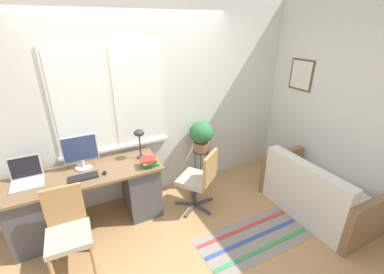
{
  "coord_description": "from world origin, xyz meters",
  "views": [
    {
      "loc": [
        -0.86,
        -2.53,
        2.34
      ],
      "look_at": [
        0.52,
        0.16,
        1.0
      ],
      "focal_mm": 24.0,
      "sensor_mm": 36.0,
      "label": 1
    }
  ],
  "objects_px": {
    "couch_loveseat": "(315,195)",
    "plant_stand": "(201,155)",
    "desk_chair_wooden": "(68,230)",
    "keyboard": "(83,177)",
    "desk_lamp": "(139,136)",
    "potted_plant": "(201,135)",
    "mouse": "(105,173)",
    "book_stack": "(149,161)",
    "office_chair_swivel": "(200,179)",
    "laptop": "(27,178)",
    "monitor": "(81,151)"
  },
  "relations": [
    {
      "from": "desk_lamp",
      "to": "potted_plant",
      "type": "relative_size",
      "value": 0.86
    },
    {
      "from": "keyboard",
      "to": "plant_stand",
      "type": "relative_size",
      "value": 0.55
    },
    {
      "from": "mouse",
      "to": "book_stack",
      "type": "distance_m",
      "value": 0.52
    },
    {
      "from": "monitor",
      "to": "keyboard",
      "type": "xyz_separation_m",
      "value": [
        -0.03,
        -0.24,
        -0.21
      ]
    },
    {
      "from": "book_stack",
      "to": "desk_chair_wooden",
      "type": "relative_size",
      "value": 0.26
    },
    {
      "from": "mouse",
      "to": "book_stack",
      "type": "height_order",
      "value": "book_stack"
    },
    {
      "from": "mouse",
      "to": "desk_chair_wooden",
      "type": "height_order",
      "value": "desk_chair_wooden"
    },
    {
      "from": "desk_chair_wooden",
      "to": "couch_loveseat",
      "type": "xyz_separation_m",
      "value": [
        2.92,
        -0.55,
        -0.2
      ]
    },
    {
      "from": "mouse",
      "to": "book_stack",
      "type": "relative_size",
      "value": 0.32
    },
    {
      "from": "monitor",
      "to": "office_chair_swivel",
      "type": "bearing_deg",
      "value": -19.18
    },
    {
      "from": "office_chair_swivel",
      "to": "desk_chair_wooden",
      "type": "bearing_deg",
      "value": -28.53
    },
    {
      "from": "keyboard",
      "to": "desk_chair_wooden",
      "type": "relative_size",
      "value": 0.36
    },
    {
      "from": "office_chair_swivel",
      "to": "book_stack",
      "type": "bearing_deg",
      "value": -50.23
    },
    {
      "from": "laptop",
      "to": "office_chair_swivel",
      "type": "relative_size",
      "value": 0.37
    },
    {
      "from": "couch_loveseat",
      "to": "plant_stand",
      "type": "distance_m",
      "value": 1.65
    },
    {
      "from": "mouse",
      "to": "book_stack",
      "type": "xyz_separation_m",
      "value": [
        0.52,
        -0.05,
        0.04
      ]
    },
    {
      "from": "laptop",
      "to": "potted_plant",
      "type": "bearing_deg",
      "value": 2.14
    },
    {
      "from": "mouse",
      "to": "potted_plant",
      "type": "bearing_deg",
      "value": 11.4
    },
    {
      "from": "couch_loveseat",
      "to": "plant_stand",
      "type": "height_order",
      "value": "couch_loveseat"
    },
    {
      "from": "desk_chair_wooden",
      "to": "potted_plant",
      "type": "relative_size",
      "value": 1.95
    },
    {
      "from": "laptop",
      "to": "potted_plant",
      "type": "distance_m",
      "value": 2.22
    },
    {
      "from": "desk_lamp",
      "to": "laptop",
      "type": "bearing_deg",
      "value": 179.44
    },
    {
      "from": "potted_plant",
      "to": "couch_loveseat",
      "type": "bearing_deg",
      "value": -51.35
    },
    {
      "from": "laptop",
      "to": "potted_plant",
      "type": "height_order",
      "value": "potted_plant"
    },
    {
      "from": "couch_loveseat",
      "to": "monitor",
      "type": "bearing_deg",
      "value": 64.85
    },
    {
      "from": "desk_lamp",
      "to": "plant_stand",
      "type": "bearing_deg",
      "value": 5.75
    },
    {
      "from": "office_chair_swivel",
      "to": "plant_stand",
      "type": "height_order",
      "value": "office_chair_swivel"
    },
    {
      "from": "laptop",
      "to": "monitor",
      "type": "xyz_separation_m",
      "value": [
        0.58,
        0.06,
        0.16
      ]
    },
    {
      "from": "monitor",
      "to": "desk_chair_wooden",
      "type": "bearing_deg",
      "value": -110.77
    },
    {
      "from": "office_chair_swivel",
      "to": "plant_stand",
      "type": "bearing_deg",
      "value": -157.15
    },
    {
      "from": "laptop",
      "to": "monitor",
      "type": "relative_size",
      "value": 0.76
    },
    {
      "from": "monitor",
      "to": "office_chair_swivel",
      "type": "distance_m",
      "value": 1.51
    },
    {
      "from": "keyboard",
      "to": "book_stack",
      "type": "height_order",
      "value": "book_stack"
    },
    {
      "from": "office_chair_swivel",
      "to": "potted_plant",
      "type": "xyz_separation_m",
      "value": [
        0.29,
        0.49,
        0.39
      ]
    },
    {
      "from": "laptop",
      "to": "office_chair_swivel",
      "type": "bearing_deg",
      "value": -12.05
    },
    {
      "from": "desk_chair_wooden",
      "to": "couch_loveseat",
      "type": "relative_size",
      "value": 0.63
    },
    {
      "from": "book_stack",
      "to": "desk_chair_wooden",
      "type": "height_order",
      "value": "desk_chair_wooden"
    },
    {
      "from": "desk_lamp",
      "to": "potted_plant",
      "type": "height_order",
      "value": "desk_lamp"
    },
    {
      "from": "laptop",
      "to": "keyboard",
      "type": "xyz_separation_m",
      "value": [
        0.55,
        -0.18,
        -0.05
      ]
    },
    {
      "from": "book_stack",
      "to": "plant_stand",
      "type": "distance_m",
      "value": 1.02
    },
    {
      "from": "office_chair_swivel",
      "to": "mouse",
      "type": "bearing_deg",
      "value": -46.7
    },
    {
      "from": "plant_stand",
      "to": "book_stack",
      "type": "bearing_deg",
      "value": -159.51
    },
    {
      "from": "laptop",
      "to": "keyboard",
      "type": "relative_size",
      "value": 1.0
    },
    {
      "from": "keyboard",
      "to": "book_stack",
      "type": "xyz_separation_m",
      "value": [
        0.75,
        -0.08,
        0.05
      ]
    },
    {
      "from": "mouse",
      "to": "couch_loveseat",
      "type": "xyz_separation_m",
      "value": [
        2.45,
        -0.98,
        -0.49
      ]
    },
    {
      "from": "desk_lamp",
      "to": "office_chair_swivel",
      "type": "relative_size",
      "value": 0.45
    },
    {
      "from": "plant_stand",
      "to": "potted_plant",
      "type": "xyz_separation_m",
      "value": [
        -0.0,
        -0.0,
        0.34
      ]
    },
    {
      "from": "mouse",
      "to": "potted_plant",
      "type": "distance_m",
      "value": 1.47
    },
    {
      "from": "mouse",
      "to": "plant_stand",
      "type": "relative_size",
      "value": 0.13
    },
    {
      "from": "plant_stand",
      "to": "desk_chair_wooden",
      "type": "bearing_deg",
      "value": -159.22
    }
  ]
}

